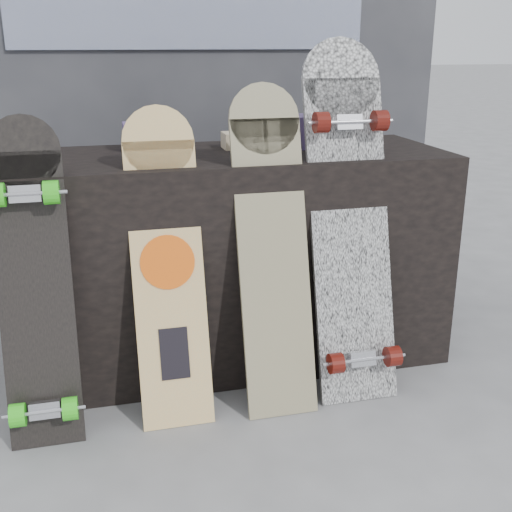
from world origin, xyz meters
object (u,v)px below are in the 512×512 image
object	(u,v)px
vendor_table	(229,257)
longboard_cascadia	(350,214)
longboard_celtic	(272,240)
longboard_geisha	(167,258)
skateboard_dark	(34,280)

from	to	relation	value
vendor_table	longboard_cascadia	distance (m)	0.52
vendor_table	longboard_cascadia	bearing A→B (deg)	-40.35
vendor_table	longboard_celtic	world-z (taller)	longboard_celtic
longboard_geisha	longboard_cascadia	bearing A→B (deg)	1.40
longboard_celtic	skateboard_dark	bearing A→B (deg)	-177.13
longboard_cascadia	skateboard_dark	bearing A→B (deg)	-176.21
longboard_cascadia	skateboard_dark	xyz separation A→B (m)	(-1.03, -0.07, -0.12)
vendor_table	longboard_geisha	distance (m)	0.44
vendor_table	longboard_celtic	size ratio (longest dim) A/B	1.50
longboard_geisha	longboard_cascadia	xyz separation A→B (m)	(0.63, 0.02, 0.10)
longboard_celtic	skateboard_dark	world-z (taller)	longboard_celtic
vendor_table	longboard_cascadia	world-z (taller)	longboard_cascadia
longboard_geisha	longboard_cascadia	world-z (taller)	longboard_cascadia
longboard_celtic	longboard_cascadia	xyz separation A→B (m)	(0.28, 0.03, 0.06)
vendor_table	skateboard_dark	size ratio (longest dim) A/B	1.62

